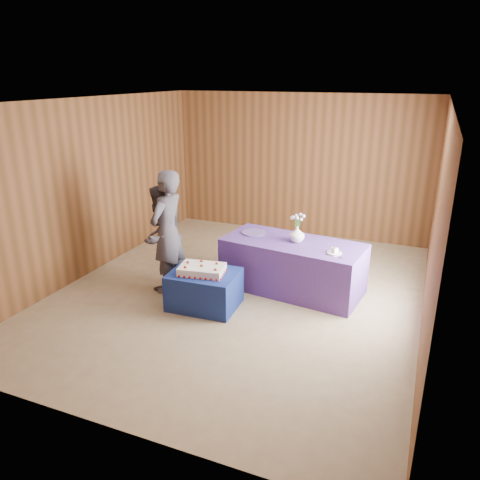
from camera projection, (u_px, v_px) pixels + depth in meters
The scene contains 13 objects.
ground at pixel (239, 293), 6.84m from camera, with size 6.00×6.00×0.00m, color tan.
room_shell at pixel (239, 170), 6.23m from camera, with size 5.04×6.04×2.72m.
cake_table at pixel (204, 289), 6.36m from camera, with size 0.90×0.70×0.50m, color navy.
serving_table at pixel (292, 266), 6.82m from camera, with size 2.00×0.90×0.75m, color #563798.
sheet_cake at pixel (202, 270), 6.24m from camera, with size 0.67×0.51×0.14m.
vase at pixel (297, 234), 6.66m from camera, with size 0.22×0.22×0.23m, color white.
flower_spray at pixel (298, 217), 6.58m from camera, with size 0.21×0.21×0.16m.
platter at pixel (254, 233), 7.04m from camera, with size 0.36×0.36×0.02m, color #6551A2.
plate at pixel (334, 253), 6.27m from camera, with size 0.20×0.20×0.01m, color white.
cake_slice at pixel (335, 250), 6.25m from camera, with size 0.10×0.10×0.09m.
knife at pixel (334, 256), 6.16m from camera, with size 0.26×0.02×0.00m, color #B9B9BE.
guest_left at pixel (168, 232), 6.65m from camera, with size 0.65×0.43×1.79m, color #3F3D48.
guest_right at pixel (161, 237), 6.80m from camera, with size 0.75×0.59×1.55m, color #35353F.
Camera 1 is at (2.36, -5.71, 3.02)m, focal length 35.00 mm.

